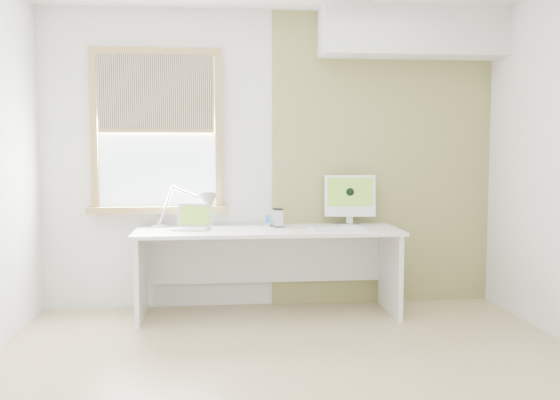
{
  "coord_description": "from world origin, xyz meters",
  "views": [
    {
      "loc": [
        -0.49,
        -3.72,
        1.4
      ],
      "look_at": [
        0.0,
        1.05,
        1.0
      ],
      "focal_mm": 39.64,
      "sensor_mm": 36.0,
      "label": 1
    }
  ],
  "objects": [
    {
      "name": "keyboard",
      "position": [
        0.5,
        1.24,
        0.74
      ],
      "size": [
        0.46,
        0.15,
        0.02
      ],
      "color": "white",
      "rests_on": "desk"
    },
    {
      "name": "soffit",
      "position": [
        1.2,
        1.57,
        2.4
      ],
      "size": [
        1.6,
        0.4,
        0.42
      ],
      "primitive_type": "cube",
      "color": "white",
      "rests_on": "room"
    },
    {
      "name": "accent_wall",
      "position": [
        1.0,
        1.74,
        1.3
      ],
      "size": [
        2.0,
        0.02,
        2.6
      ],
      "primitive_type": "cube",
      "color": "#8B8D50",
      "rests_on": "room"
    },
    {
      "name": "mouse",
      "position": [
        0.28,
        1.24,
        0.75
      ],
      "size": [
        0.07,
        0.11,
        0.03
      ],
      "primitive_type": "ellipsoid",
      "rotation": [
        0.0,
        0.0,
        0.07
      ],
      "color": "white",
      "rests_on": "desk"
    },
    {
      "name": "external_drive",
      "position": [
        0.03,
        1.52,
        0.81
      ],
      "size": [
        0.09,
        0.13,
        0.16
      ],
      "color": "#B8BABD",
      "rests_on": "desk"
    },
    {
      "name": "window",
      "position": [
        -1.0,
        1.71,
        1.54
      ],
      "size": [
        1.2,
        0.14,
        1.42
      ],
      "color": "olive",
      "rests_on": "room"
    },
    {
      "name": "imac",
      "position": [
        0.68,
        1.61,
        0.98
      ],
      "size": [
        0.45,
        0.17,
        0.44
      ],
      "color": "#B8BABD",
      "rests_on": "desk"
    },
    {
      "name": "room",
      "position": [
        0.0,
        0.0,
        1.3
      ],
      "size": [
        4.04,
        3.54,
        2.64
      ],
      "color": "tan",
      "rests_on": "ground"
    },
    {
      "name": "laptop",
      "position": [
        -0.69,
        1.42,
        0.78
      ],
      "size": [
        0.34,
        0.3,
        0.21
      ],
      "color": "#B8BABD",
      "rests_on": "desk"
    },
    {
      "name": "desk_lamp",
      "position": [
        -0.64,
        1.53,
        0.92
      ],
      "size": [
        0.61,
        0.33,
        0.36
      ],
      "color": "#B8BABD",
      "rests_on": "desk"
    },
    {
      "name": "desk",
      "position": [
        -0.07,
        1.44,
        0.53
      ],
      "size": [
        2.2,
        0.7,
        0.73
      ],
      "color": "white",
      "rests_on": "room"
    },
    {
      "name": "phone_dock",
      "position": [
        -0.05,
        1.54,
        0.76
      ],
      "size": [
        0.07,
        0.07,
        0.12
      ],
      "color": "#B8BABD",
      "rests_on": "desk"
    }
  ]
}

